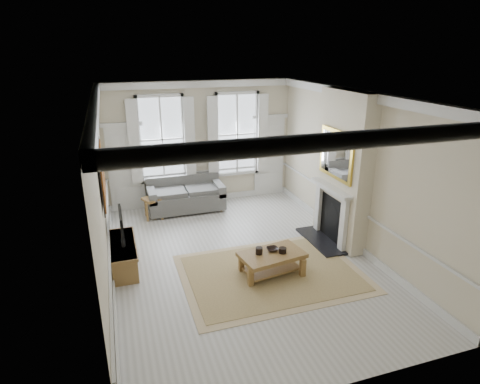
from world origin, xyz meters
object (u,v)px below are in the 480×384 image
object	(u,v)px
side_table	(153,202)
sofa	(185,197)
coffee_table	(272,257)
tv_stand	(124,255)

from	to	relation	value
side_table	sofa	bearing A→B (deg)	19.38
sofa	side_table	size ratio (longest dim) A/B	3.41
sofa	coffee_table	bearing A→B (deg)	-75.83
side_table	tv_stand	distance (m)	2.49
side_table	tv_stand	world-z (taller)	side_table
coffee_table	tv_stand	bearing A→B (deg)	147.31
side_table	coffee_table	distance (m)	3.99
sofa	coffee_table	xyz separation A→B (m)	(0.97, -3.84, 0.01)
sofa	tv_stand	distance (m)	3.18
sofa	tv_stand	bearing A→B (deg)	-123.79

